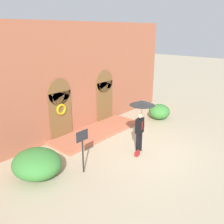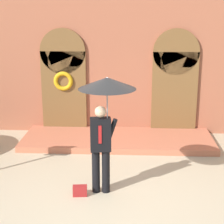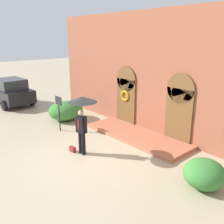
# 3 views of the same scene
# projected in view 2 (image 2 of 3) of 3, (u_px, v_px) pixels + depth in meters

# --- Properties ---
(ground_plane) EXTENTS (80.00, 80.00, 0.00)m
(ground_plane) POSITION_uv_depth(u_px,v_px,m) (112.00, 197.00, 7.41)
(ground_plane) COLOR tan
(building_facade) EXTENTS (14.00, 2.30, 5.60)m
(building_facade) POSITION_uv_depth(u_px,v_px,m) (119.00, 41.00, 10.66)
(building_facade) COLOR #9E563D
(building_facade) RESTS_ON ground
(person_with_umbrella) EXTENTS (1.10, 1.10, 2.36)m
(person_with_umbrella) POSITION_uv_depth(u_px,v_px,m) (105.00, 101.00, 7.08)
(person_with_umbrella) COLOR black
(person_with_umbrella) RESTS_ON ground
(handbag) EXTENTS (0.29, 0.15, 0.22)m
(handbag) POSITION_uv_depth(u_px,v_px,m) (80.00, 191.00, 7.41)
(handbag) COLOR maroon
(handbag) RESTS_ON ground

